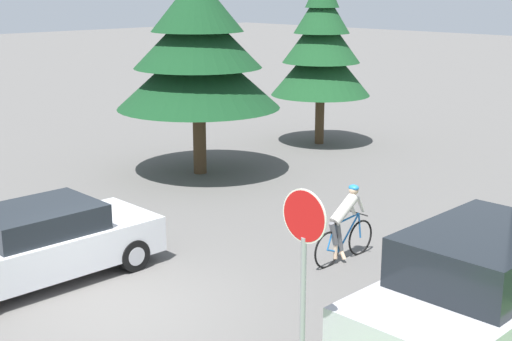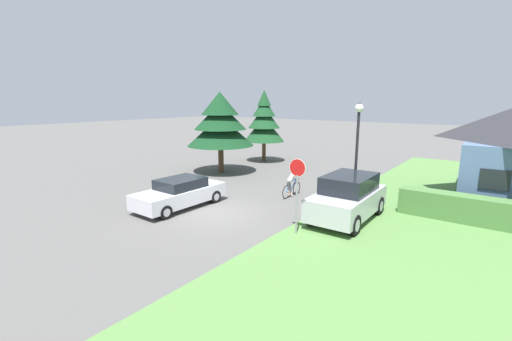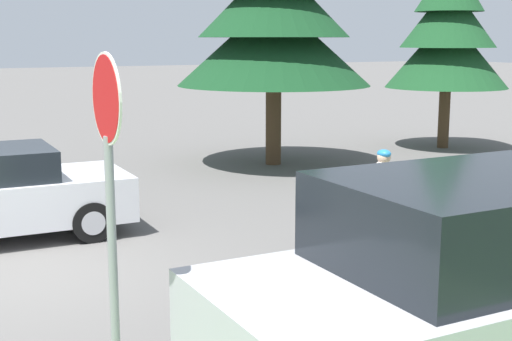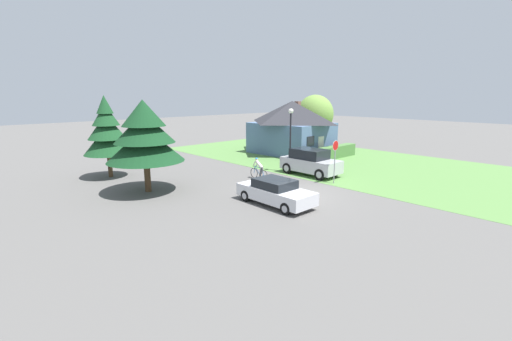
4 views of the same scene
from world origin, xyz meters
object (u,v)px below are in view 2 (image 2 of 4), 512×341
parked_suv_right (348,198)px  stop_sign (297,182)px  cyclist (292,183)px  conifer_tall_far (264,122)px  conifer_tall_near (220,123)px  sedan_left_lane (180,193)px  street_lamp (358,137)px

parked_suv_right → stop_sign: 3.08m
cyclist → conifer_tall_far: (-7.43, 7.94, 2.57)m
cyclist → conifer_tall_near: (-7.23, 2.41, 2.77)m
conifer_tall_far → cyclist: bearing=-46.9°
sedan_left_lane → stop_sign: size_ratio=1.55×
sedan_left_lane → cyclist: 5.81m
sedan_left_lane → stop_sign: stop_sign is taller
cyclist → stop_sign: stop_sign is taller
sedan_left_lane → conifer_tall_near: 8.63m
parked_suv_right → conifer_tall_far: bearing=48.8°
conifer_tall_near → parked_suv_right: bearing=-20.3°
street_lamp → conifer_tall_near: bearing=167.5°
sedan_left_lane → cyclist: cyclist is taller
conifer_tall_near → street_lamp: bearing=-12.5°
stop_sign → cyclist: bearing=-58.6°
parked_suv_right → conifer_tall_near: size_ratio=0.79×
sedan_left_lane → cyclist: bearing=-34.4°
street_lamp → parked_suv_right: bearing=-78.3°
parked_suv_right → conifer_tall_near: (-10.97, 4.06, 2.55)m
conifer_tall_far → conifer_tall_near: bearing=-87.9°
cyclist → parked_suv_right: (3.74, -1.65, 0.22)m
stop_sign → street_lamp: 4.69m
stop_sign → conifer_tall_far: (-10.25, 12.33, 1.25)m
street_lamp → conifer_tall_near: conifer_tall_near is taller
parked_suv_right → conifer_tall_far: 14.91m
stop_sign → conifer_tall_far: bearing=-51.6°
cyclist → conifer_tall_near: size_ratio=0.31×
sedan_left_lane → conifer_tall_far: (-4.10, 12.70, 2.61)m
sedan_left_lane → conifer_tall_near: (-3.90, 7.17, 2.82)m
conifer_tall_near → sedan_left_lane: bearing=-61.4°
stop_sign → street_lamp: (0.57, 4.45, 1.36)m
cyclist → conifer_tall_near: conifer_tall_near is taller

